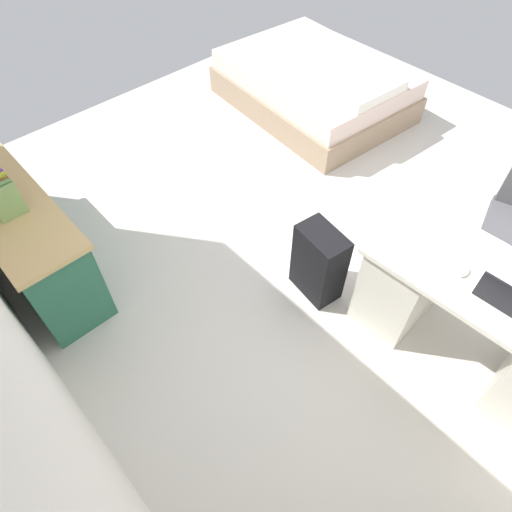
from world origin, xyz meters
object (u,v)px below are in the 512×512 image
at_px(bed, 315,86).
at_px(laptop, 507,299).
at_px(credenza, 17,227).
at_px(computer_mouse, 463,271).
at_px(suitcase_black, 319,263).
at_px(desk, 474,318).

height_order(bed, laptop, laptop).
relative_size(credenza, laptop, 5.61).
bearing_deg(bed, computer_mouse, 148.27).
height_order(credenza, suitcase_black, credenza).
distance_m(bed, laptop, 3.23).
bearing_deg(desk, bed, -28.80).
xyz_separation_m(credenza, bed, (-0.00, -3.24, -0.14)).
bearing_deg(suitcase_black, laptop, -160.39).
height_order(suitcase_black, laptop, laptop).
relative_size(suitcase_black, computer_mouse, 5.97).
xyz_separation_m(bed, suitcase_black, (-1.69, 1.80, 0.06)).
relative_size(laptop, computer_mouse, 3.21).
height_order(desk, laptop, laptop).
bearing_deg(suitcase_black, computer_mouse, -154.93).
distance_m(suitcase_black, computer_mouse, 0.97).
bearing_deg(bed, laptop, 150.33).
bearing_deg(desk, laptop, 129.04).
bearing_deg(laptop, credenza, 30.97).
distance_m(laptop, computer_mouse, 0.27).
xyz_separation_m(desk, credenza, (2.69, 1.76, -0.01)).
xyz_separation_m(bed, computer_mouse, (-2.50, 1.55, 0.52)).
distance_m(desk, computer_mouse, 0.42).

